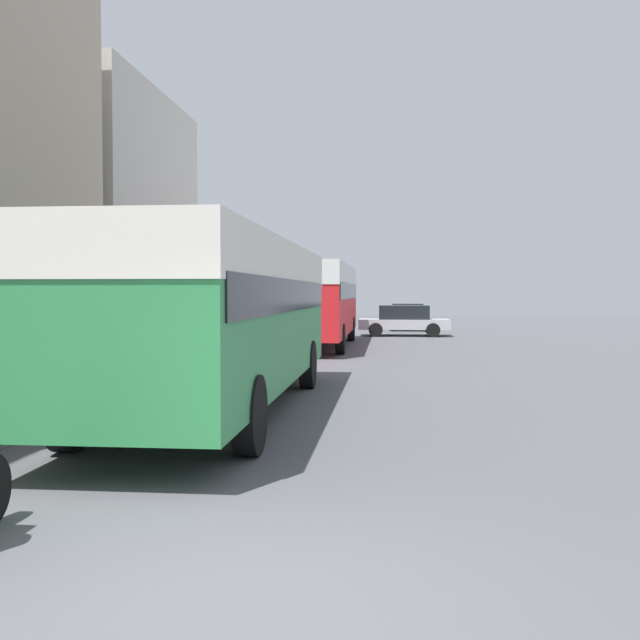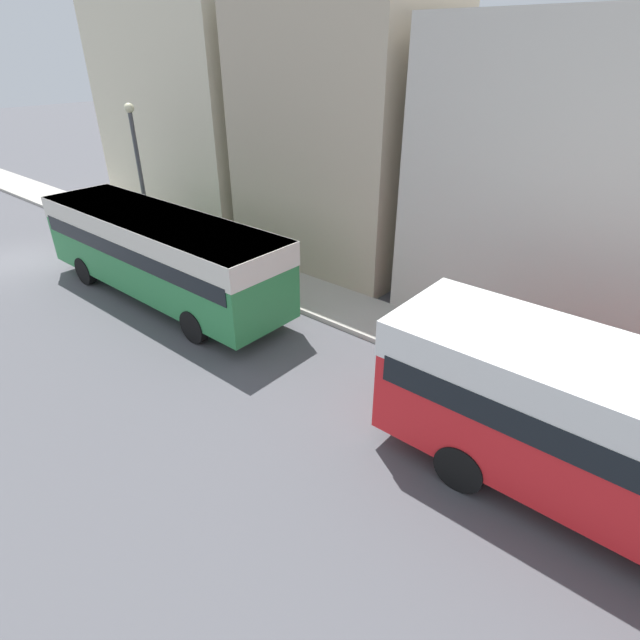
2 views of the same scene
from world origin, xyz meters
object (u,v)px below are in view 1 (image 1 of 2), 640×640
object	(u,v)px
car_crossing	(404,320)
pedestrian_walking_away	(239,316)
bus_following	(315,294)
bus_lead	(218,302)
pedestrian_near_curb	(66,353)
car_far_curb	(407,316)

from	to	relation	value
car_crossing	pedestrian_walking_away	world-z (taller)	pedestrian_walking_away
bus_following	pedestrian_walking_away	world-z (taller)	bus_following
bus_lead	bus_following	xyz separation A→B (m)	(0.08, 14.65, 0.10)
car_crossing	bus_following	bearing A→B (deg)	153.71
pedestrian_walking_away	car_crossing	bearing A→B (deg)	37.84
pedestrian_near_curb	bus_following	bearing A→B (deg)	78.92
pedestrian_walking_away	bus_following	bearing A→B (deg)	-28.77
car_crossing	pedestrian_walking_away	xyz separation A→B (m)	(-6.69, -5.20, 0.33)
car_crossing	pedestrian_near_curb	world-z (taller)	pedestrian_near_curb
car_crossing	pedestrian_near_curb	distance (m)	22.34
car_crossing	car_far_curb	size ratio (longest dim) A/B	1.02
car_far_curb	pedestrian_walking_away	size ratio (longest dim) A/B	2.25
car_far_curb	bus_following	bearing A→B (deg)	73.60
bus_following	pedestrian_walking_away	xyz separation A→B (m)	(-3.24, 1.78, -0.88)
bus_lead	bus_following	size ratio (longest dim) A/B	0.96
bus_lead	car_crossing	xyz separation A→B (m)	(3.52, 21.63, -1.11)
pedestrian_near_curb	bus_lead	bearing A→B (deg)	-4.03
bus_lead	pedestrian_walking_away	size ratio (longest dim) A/B	5.55
car_crossing	pedestrian_near_curb	xyz separation A→B (m)	(-6.28, -21.43, 0.22)
car_crossing	pedestrian_walking_away	distance (m)	8.48
bus_lead	pedestrian_walking_away	xyz separation A→B (m)	(-3.17, 16.43, -0.78)
car_crossing	pedestrian_walking_away	size ratio (longest dim) A/B	2.29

